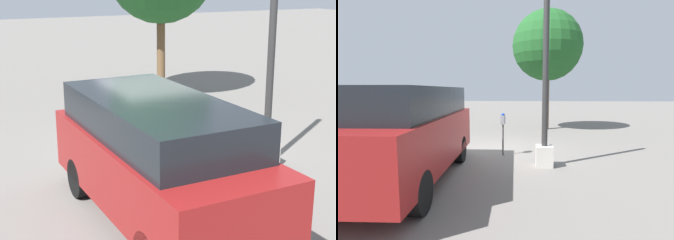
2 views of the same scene
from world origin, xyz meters
TOP-DOWN VIEW (x-y plane):
  - ground_plane at (0.00, 0.00)m, footprint 80.00×80.00m
  - parking_meter_near at (0.51, 0.55)m, footprint 0.21×0.14m
  - lamp_post at (1.61, 1.72)m, footprint 0.44×0.44m
  - parked_van at (2.91, -1.43)m, footprint 5.08×2.16m

SIDE VIEW (x-z plane):
  - ground_plane at x=0.00m, z-range 0.00..0.00m
  - parking_meter_near at x=0.51m, z-range 0.31..1.62m
  - parked_van at x=2.91m, z-range 0.10..2.17m
  - lamp_post at x=1.61m, z-range -1.01..4.17m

